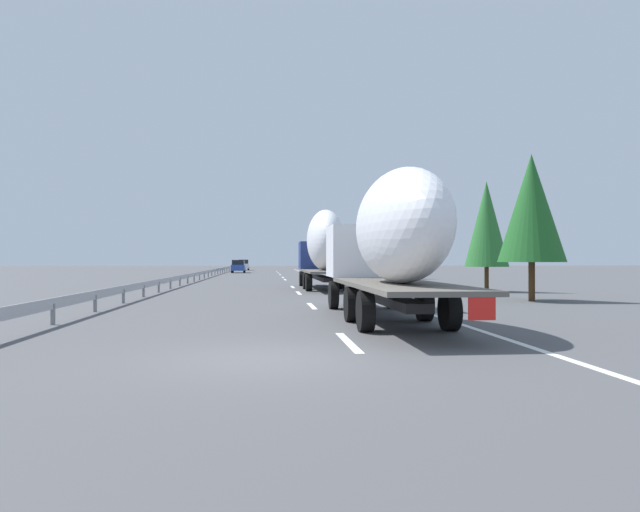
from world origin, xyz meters
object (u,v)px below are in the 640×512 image
car_white_van (244,265)px  car_blue_sedan (238,266)px  road_sign (329,256)px  truck_trailing (390,240)px  truck_lead (323,246)px

car_white_van → car_blue_sedan: (-21.28, 0.00, -0.02)m
car_white_van → road_sign: bearing=-166.2°
truck_trailing → road_sign: bearing=-3.9°
car_blue_sedan → road_sign: road_sign is taller
truck_trailing → car_blue_sedan: bearing=6.4°
truck_trailing → car_white_van: truck_trailing is taller
car_blue_sedan → road_sign: size_ratio=1.35×
truck_trailing → road_sign: truck_trailing is taller
car_blue_sedan → truck_trailing: bearing=-173.6°
truck_trailing → car_blue_sedan: truck_trailing is taller
truck_lead → car_blue_sedan: (46.88, 7.43, -1.75)m
car_white_van → car_blue_sedan: car_white_van is taller
truck_trailing → car_blue_sedan: size_ratio=2.87×
truck_lead → road_sign: truck_lead is taller
truck_trailing → car_blue_sedan: (66.43, 7.43, -1.50)m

